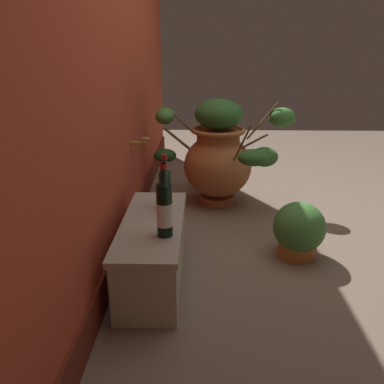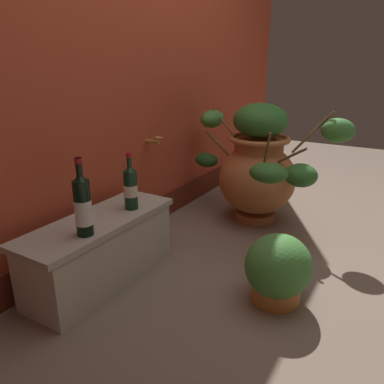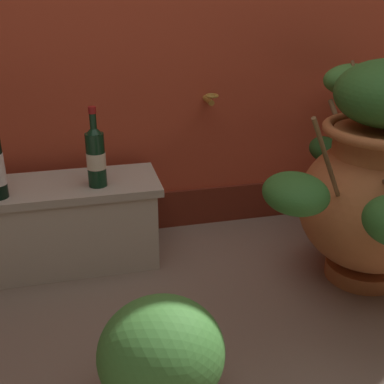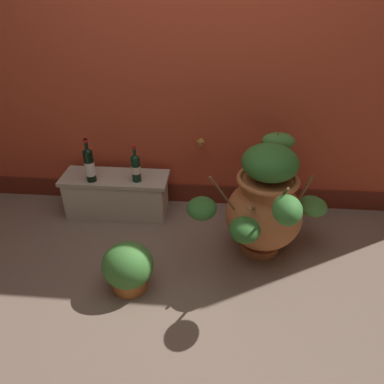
{
  "view_description": "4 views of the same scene",
  "coord_description": "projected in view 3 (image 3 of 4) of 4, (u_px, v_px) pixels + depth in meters",
  "views": [
    {
      "loc": [
        -2.46,
        0.64,
        1.17
      ],
      "look_at": [
        -0.05,
        0.7,
        0.29
      ],
      "focal_mm": 37.04,
      "sensor_mm": 36.0,
      "label": 1
    },
    {
      "loc": [
        -1.83,
        -0.37,
        1.06
      ],
      "look_at": [
        -0.08,
        0.68,
        0.35
      ],
      "focal_mm": 34.99,
      "sensor_mm": 36.0,
      "label": 2
    },
    {
      "loc": [
        -0.49,
        -0.9,
        1.04
      ],
      "look_at": [
        -0.12,
        0.63,
        0.37
      ],
      "focal_mm": 45.87,
      "sensor_mm": 36.0,
      "label": 3
    },
    {
      "loc": [
        0.2,
        -1.55,
        1.74
      ],
      "look_at": [
        0.01,
        0.64,
        0.38
      ],
      "focal_mm": 33.65,
      "sensor_mm": 36.0,
      "label": 4
    }
  ],
  "objects": [
    {
      "name": "stone_ledge",
      "position": [
        50.0,
        222.0,
        1.9
      ],
      "size": [
        0.85,
        0.31,
        0.34
      ],
      "color": "beige",
      "rests_on": "ground_plane"
    },
    {
      "name": "terracotta_urn",
      "position": [
        377.0,
        181.0,
        1.73
      ],
      "size": [
        0.95,
        1.08,
        0.82
      ],
      "color": "#B26638",
      "rests_on": "ground_plane"
    },
    {
      "name": "wine_bottle_left",
      "position": [
        96.0,
        155.0,
        1.79
      ],
      "size": [
        0.07,
        0.07,
        0.3
      ],
      "color": "black",
      "rests_on": "stone_ledge"
    },
    {
      "name": "potted_shrub",
      "position": [
        162.0,
        360.0,
        1.24
      ],
      "size": [
        0.32,
        0.3,
        0.33
      ],
      "color": "#C17033",
      "rests_on": "ground_plane"
    }
  ]
}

